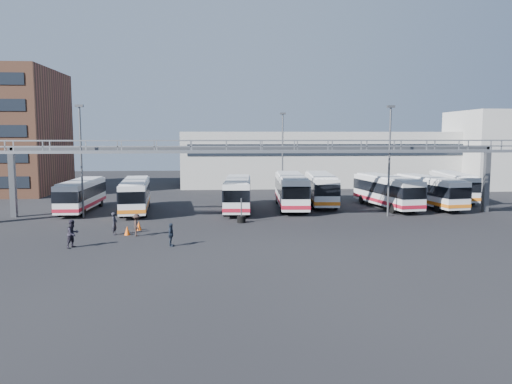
{
  "coord_description": "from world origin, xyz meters",
  "views": [
    {
      "loc": [
        -3.59,
        -37.87,
        7.46
      ],
      "look_at": [
        -0.38,
        6.0,
        2.48
      ],
      "focal_mm": 35.0,
      "sensor_mm": 36.0,
      "label": 1
    }
  ],
  "objects": [
    {
      "name": "light_pole_back",
      "position": [
        4.0,
        22.0,
        5.73
      ],
      "size": [
        0.7,
        0.35,
        10.21
      ],
      "color": "#4C4F54",
      "rests_on": "ground"
    },
    {
      "name": "tire_stack",
      "position": [
        -1.76,
        4.5,
        0.36
      ],
      "size": [
        0.74,
        0.74,
        2.13
      ],
      "color": "black",
      "rests_on": "ground"
    },
    {
      "name": "cone_right",
      "position": [
        -10.02,
        1.67,
        0.35
      ],
      "size": [
        0.5,
        0.5,
        0.71
      ],
      "primitive_type": "cone",
      "rotation": [
        0.0,
        0.0,
        -0.13
      ],
      "color": "#EC560D",
      "rests_on": "ground"
    },
    {
      "name": "bus_5",
      "position": [
        3.73,
        12.73,
        1.95
      ],
      "size": [
        3.36,
        11.73,
        3.52
      ],
      "rotation": [
        0.0,
        0.0,
        -0.06
      ],
      "color": "silver",
      "rests_on": "ground"
    },
    {
      "name": "bus_8",
      "position": [
        18.19,
        12.42,
        1.78
      ],
      "size": [
        4.1,
        10.87,
        3.22
      ],
      "rotation": [
        0.0,
        0.0,
        0.16
      ],
      "color": "silver",
      "rests_on": "ground"
    },
    {
      "name": "cone_left",
      "position": [
        -10.59,
        -0.25,
        0.35
      ],
      "size": [
        0.53,
        0.53,
        0.69
      ],
      "primitive_type": "cone",
      "rotation": [
        0.0,
        0.0,
        -0.26
      ],
      "color": "#EC560D",
      "rests_on": "ground"
    },
    {
      "name": "light_pole_mid",
      "position": [
        12.0,
        7.0,
        5.73
      ],
      "size": [
        0.7,
        0.35,
        10.21
      ],
      "color": "#4C4F54",
      "rests_on": "ground"
    },
    {
      "name": "bus_9",
      "position": [
        23.15,
        17.35,
        1.79
      ],
      "size": [
        3.88,
        10.88,
        3.23
      ],
      "rotation": [
        0.0,
        0.0,
        -0.14
      ],
      "color": "silver",
      "rests_on": "ground"
    },
    {
      "name": "bus_7",
      "position": [
        13.63,
        12.2,
        1.85
      ],
      "size": [
        4.15,
        11.24,
        3.34
      ],
      "rotation": [
        0.0,
        0.0,
        0.15
      ],
      "color": "silver",
      "rests_on": "ground"
    },
    {
      "name": "bus_1",
      "position": [
        -17.26,
        12.21,
        1.72
      ],
      "size": [
        2.52,
        10.26,
        3.11
      ],
      "rotation": [
        0.0,
        0.0,
        -0.01
      ],
      "color": "silver",
      "rests_on": "ground"
    },
    {
      "name": "pedestrian_c",
      "position": [
        -9.79,
        -0.7,
        0.84
      ],
      "size": [
        0.91,
        1.21,
        1.67
      ],
      "primitive_type": "imported",
      "rotation": [
        0.0,
        0.0,
        1.86
      ],
      "color": "black",
      "rests_on": "ground"
    },
    {
      "name": "pedestrian_a",
      "position": [
        -11.55,
        -0.09,
        0.86
      ],
      "size": [
        0.48,
        0.67,
        1.72
      ],
      "primitive_type": "imported",
      "rotation": [
        0.0,
        0.0,
        1.46
      ],
      "color": "black",
      "rests_on": "ground"
    },
    {
      "name": "bus_6",
      "position": [
        7.32,
        15.1,
        1.86
      ],
      "size": [
        3.51,
        11.27,
        3.37
      ],
      "rotation": [
        0.0,
        0.0,
        -0.09
      ],
      "color": "silver",
      "rests_on": "ground"
    },
    {
      "name": "ground",
      "position": [
        0.0,
        0.0,
        0.0
      ],
      "size": [
        140.0,
        140.0,
        0.0
      ],
      "primitive_type": "plane",
      "color": "black",
      "rests_on": "ground"
    },
    {
      "name": "pedestrian_b",
      "position": [
        -13.42,
        -4.31,
        0.95
      ],
      "size": [
        1.09,
        1.16,
        1.89
      ],
      "primitive_type": "imported",
      "rotation": [
        0.0,
        0.0,
        1.02
      ],
      "color": "black",
      "rests_on": "ground"
    },
    {
      "name": "gantry",
      "position": [
        0.0,
        5.87,
        5.51
      ],
      "size": [
        51.4,
        5.15,
        7.1
      ],
      "color": "gray",
      "rests_on": "ground"
    },
    {
      "name": "light_pole_left",
      "position": [
        -16.0,
        8.0,
        5.73
      ],
      "size": [
        0.7,
        0.35,
        10.21
      ],
      "color": "#4C4F54",
      "rests_on": "ground"
    },
    {
      "name": "bus_4",
      "position": [
        -1.81,
        11.37,
        1.82
      ],
      "size": [
        3.19,
        10.95,
        3.28
      ],
      "rotation": [
        0.0,
        0.0,
        -0.06
      ],
      "color": "silver",
      "rests_on": "ground"
    },
    {
      "name": "building_right",
      "position": [
        38.0,
        32.0,
        5.5
      ],
      "size": [
        14.0,
        12.0,
        11.0
      ],
      "primitive_type": "cube",
      "color": "#B2B2AD",
      "rests_on": "ground"
    },
    {
      "name": "pedestrian_d",
      "position": [
        -6.92,
        -4.4,
        0.8
      ],
      "size": [
        0.45,
        0.96,
        1.59
      ],
      "primitive_type": "imported",
      "rotation": [
        0.0,
        0.0,
        1.5
      ],
      "color": "#1B2331",
      "rests_on": "ground"
    },
    {
      "name": "warehouse",
      "position": [
        12.0,
        38.0,
        4.0
      ],
      "size": [
        42.0,
        14.0,
        8.0
      ],
      "primitive_type": "cube",
      "color": "#9E9E99",
      "rests_on": "ground"
    },
    {
      "name": "bus_2",
      "position": [
        -11.85,
        11.26,
        1.78
      ],
      "size": [
        3.49,
        10.77,
        3.21
      ],
      "rotation": [
        0.0,
        0.0,
        0.1
      ],
      "color": "silver",
      "rests_on": "ground"
    }
  ]
}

